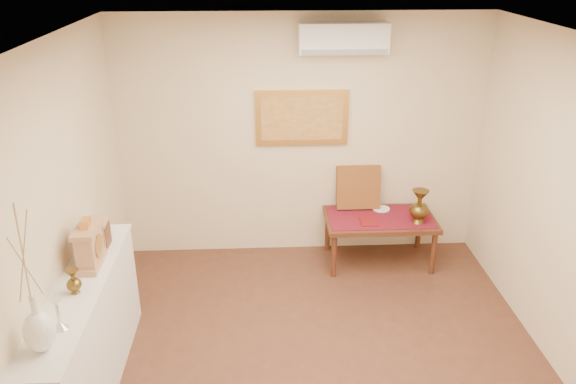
{
  "coord_description": "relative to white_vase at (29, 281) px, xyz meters",
  "views": [
    {
      "loc": [
        -0.45,
        -3.6,
        3.3
      ],
      "look_at": [
        -0.21,
        1.15,
        1.2
      ],
      "focal_mm": 35.0,
      "sensor_mm": 36.0,
      "label": 1
    }
  ],
  "objects": [
    {
      "name": "ceiling",
      "position": [
        1.83,
        0.71,
        1.21
      ],
      "size": [
        4.5,
        4.5,
        0.0
      ],
      "primitive_type": "plane",
      "rotation": [
        3.14,
        0.0,
        0.0
      ],
      "color": "silver",
      "rests_on": "ground"
    },
    {
      "name": "cushion",
      "position": [
        2.47,
        2.86,
        -0.69
      ],
      "size": [
        0.49,
        0.2,
        0.5
      ],
      "primitive_type": "cube",
      "rotation": [
        -0.21,
        0.0,
        0.0
      ],
      "color": "#5C1C12",
      "rests_on": "table_cloth"
    },
    {
      "name": "plate",
      "position": [
        2.73,
        2.79,
        -0.92
      ],
      "size": [
        0.19,
        0.19,
        0.01
      ],
      "primitive_type": "cylinder",
      "color": "white",
      "rests_on": "table_cloth"
    },
    {
      "name": "wooden_chest",
      "position": [
        0.03,
        1.3,
        -0.39
      ],
      "size": [
        0.16,
        0.21,
        0.24
      ],
      "color": "tan",
      "rests_on": "display_ledge"
    },
    {
      "name": "menu",
      "position": [
        2.54,
        2.49,
        -0.92
      ],
      "size": [
        0.19,
        0.25,
        0.01
      ],
      "primitive_type": "cube",
      "rotation": [
        0.0,
        0.0,
        -0.02
      ],
      "color": "maroon",
      "rests_on": "table_cloth"
    },
    {
      "name": "brass_urn_small",
      "position": [
        0.01,
        0.63,
        -0.39
      ],
      "size": [
        0.11,
        0.11,
        0.24
      ],
      "primitive_type": null,
      "color": "brown",
      "rests_on": "display_ledge"
    },
    {
      "name": "table_cloth",
      "position": [
        2.68,
        2.59,
        -0.93
      ],
      "size": [
        1.14,
        0.59,
        0.01
      ],
      "primitive_type": "cube",
      "color": "maroon",
      "rests_on": "low_table"
    },
    {
      "name": "wall_back",
      "position": [
        1.83,
        2.96,
        -0.14
      ],
      "size": [
        4.0,
        0.02,
        2.7
      ],
      "primitive_type": "cube",
      "color": "beige",
      "rests_on": "ground"
    },
    {
      "name": "floor",
      "position": [
        1.83,
        0.71,
        -1.49
      ],
      "size": [
        4.5,
        4.5,
        0.0
      ],
      "primitive_type": "plane",
      "color": "brown",
      "rests_on": "ground"
    },
    {
      "name": "mantel_clock",
      "position": [
        0.04,
        1.01,
        -0.33
      ],
      "size": [
        0.17,
        0.36,
        0.41
      ],
      "color": "tan",
      "rests_on": "display_ledge"
    },
    {
      "name": "display_ledge",
      "position": [
        0.01,
        0.71,
        -1.0
      ],
      "size": [
        0.37,
        2.02,
        0.98
      ],
      "color": "silver",
      "rests_on": "floor"
    },
    {
      "name": "ac_unit",
      "position": [
        2.23,
        2.83,
        0.96
      ],
      "size": [
        0.9,
        0.25,
        0.3
      ],
      "color": "white",
      "rests_on": "wall_back"
    },
    {
      "name": "painting",
      "position": [
        1.83,
        2.94,
        0.11
      ],
      "size": [
        1.0,
        0.06,
        0.6
      ],
      "color": "gold",
      "rests_on": "wall_back"
    },
    {
      "name": "white_vase",
      "position": [
        0.0,
        0.0,
        0.0
      ],
      "size": [
        0.19,
        0.19,
        1.02
      ],
      "primitive_type": null,
      "color": "white",
      "rests_on": "display_ledge"
    },
    {
      "name": "low_table",
      "position": [
        2.68,
        2.59,
        -1.0
      ],
      "size": [
        1.2,
        0.7,
        0.55
      ],
      "color": "#522818",
      "rests_on": "floor"
    },
    {
      "name": "brass_urn_tall",
      "position": [
        3.07,
        2.45,
        -0.7
      ],
      "size": [
        0.2,
        0.2,
        0.45
      ],
      "primitive_type": null,
      "color": "brown",
      "rests_on": "table_cloth"
    },
    {
      "name": "wall_left",
      "position": [
        -0.17,
        0.71,
        -0.14
      ],
      "size": [
        0.02,
        4.5,
        2.7
      ],
      "primitive_type": "cube",
      "color": "beige",
      "rests_on": "ground"
    },
    {
      "name": "candlestick",
      "position": [
        0.04,
        0.21,
        -0.4
      ],
      "size": [
        0.11,
        0.11,
        0.22
      ],
      "primitive_type": null,
      "color": "silver",
      "rests_on": "display_ledge"
    }
  ]
}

